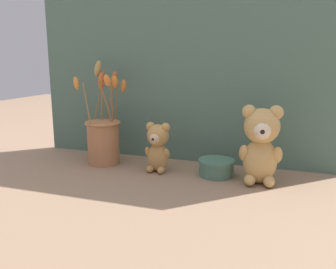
# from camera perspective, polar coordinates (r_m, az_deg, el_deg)

# --- Properties ---
(ground_plane) EXTENTS (4.00, 4.00, 0.00)m
(ground_plane) POSITION_cam_1_polar(r_m,az_deg,el_deg) (1.13, -0.33, -6.22)
(ground_plane) COLOR #8E7056
(backdrop_wall) EXTENTS (1.08, 0.02, 0.70)m
(backdrop_wall) POSITION_cam_1_polar(r_m,az_deg,el_deg) (1.23, 2.29, 11.86)
(backdrop_wall) COLOR #4C6B5B
(backdrop_wall) RESTS_ON ground
(teddy_bear_large) EXTENTS (0.13, 0.12, 0.23)m
(teddy_bear_large) POSITION_cam_1_polar(r_m,az_deg,el_deg) (1.05, 14.68, -1.37)
(teddy_bear_large) COLOR tan
(teddy_bear_large) RESTS_ON ground
(teddy_bear_medium) EXTENTS (0.09, 0.08, 0.16)m
(teddy_bear_medium) POSITION_cam_1_polar(r_m,az_deg,el_deg) (1.13, -1.65, -1.88)
(teddy_bear_medium) COLOR tan
(teddy_bear_medium) RESTS_ON ground
(flower_vase) EXTENTS (0.15, 0.16, 0.35)m
(flower_vase) POSITION_cam_1_polar(r_m,az_deg,el_deg) (1.23, -10.29, -0.30)
(flower_vase) COLOR #AD7047
(flower_vase) RESTS_ON ground
(decorative_tin_tall) EXTENTS (0.11, 0.11, 0.05)m
(decorative_tin_tall) POSITION_cam_1_polar(r_m,az_deg,el_deg) (1.11, 7.76, -5.26)
(decorative_tin_tall) COLOR #47705B
(decorative_tin_tall) RESTS_ON ground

